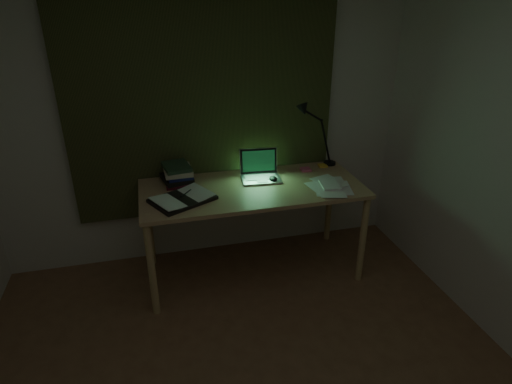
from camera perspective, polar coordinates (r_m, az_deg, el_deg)
wall_back at (r=3.66m, az=-6.95°, el=9.43°), size 3.50×0.00×2.50m
curtain at (r=3.58m, az=-7.03°, el=12.35°), size 2.20×0.06×2.00m
desk at (r=3.62m, az=-0.47°, el=-5.17°), size 1.78×0.78×0.81m
laptop at (r=3.52m, az=0.69°, el=3.37°), size 0.35×0.39×0.23m
open_textbook at (r=3.24m, az=-9.77°, el=-0.86°), size 0.53×0.48×0.04m
book_stack at (r=3.52m, az=-10.42°, el=2.43°), size 0.24×0.28×0.17m
loose_papers at (r=3.48m, az=8.98°, el=0.93°), size 0.39×0.40×0.02m
mouse at (r=3.53m, az=2.30°, el=1.77°), size 0.08×0.11×0.04m
sticky_yellow at (r=3.88m, az=8.88°, el=3.51°), size 0.08×0.08×0.02m
sticky_pink at (r=3.77m, az=6.63°, el=3.01°), size 0.08×0.08×0.02m
desk_lamp at (r=3.85m, az=10.08°, el=7.78°), size 0.42×0.34×0.59m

